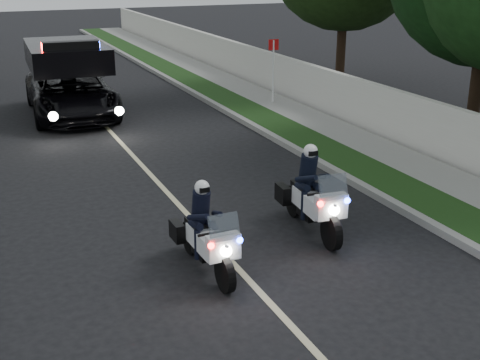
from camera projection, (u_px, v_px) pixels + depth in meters
name	position (u px, v px, depth m)	size (l,w,h in m)	color
ground	(319.00, 356.00, 8.40)	(120.00, 120.00, 0.00)	black
curb_right	(268.00, 134.00, 18.56)	(0.20, 60.00, 0.15)	gray
grass_verge	(289.00, 132.00, 18.83)	(1.20, 60.00, 0.16)	#193814
sidewalk_right	(327.00, 127.00, 19.31)	(1.40, 60.00, 0.16)	gray
property_wall	(356.00, 103.00, 19.47)	(0.22, 60.00, 1.50)	beige
lane_marking	(130.00, 153.00, 17.05)	(0.12, 50.00, 0.01)	#BFB78C
police_moto_left	(207.00, 270.00, 10.69)	(0.65, 1.85, 1.57)	white
police_moto_right	(311.00, 231.00, 12.21)	(0.70, 2.00, 1.70)	white
police_suv	(73.00, 115.00, 21.06)	(2.60, 5.61, 2.73)	black
sign_post	(273.00, 106.00, 22.35)	(0.38, 0.38, 2.40)	red
tree_right_c	(470.00, 135.00, 18.74)	(5.60, 5.60, 9.34)	black
tree_right_d	(339.00, 87.00, 25.67)	(6.13, 6.13, 10.22)	#203E14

